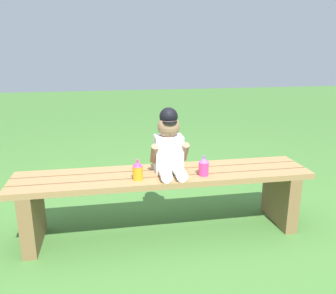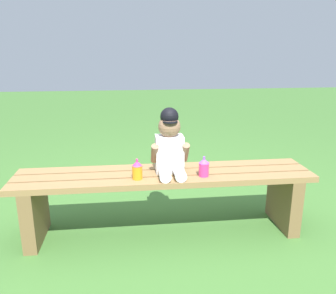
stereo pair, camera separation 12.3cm
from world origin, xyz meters
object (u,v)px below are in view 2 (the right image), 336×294
park_bench (164,190)px  sippy_cup_left (137,170)px  sippy_cup_right (204,167)px  child_figure (170,145)px

park_bench → sippy_cup_left: size_ratio=14.84×
sippy_cup_left → sippy_cup_right: (0.40, 0.00, 0.00)m
sippy_cup_right → sippy_cup_left: bearing=180.0°
sippy_cup_left → sippy_cup_right: size_ratio=1.00×
child_figure → sippy_cup_left: bearing=-156.1°
child_figure → sippy_cup_right: size_ratio=3.26×
sippy_cup_left → sippy_cup_right: bearing=0.0°
sippy_cup_left → sippy_cup_right: same height
park_bench → child_figure: bearing=6.9°
child_figure → park_bench: bearing=-173.1°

